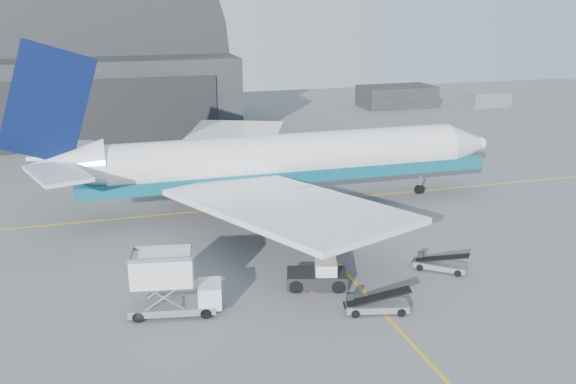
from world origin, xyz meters
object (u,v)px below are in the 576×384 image
object	(u,v)px
belt_loader_b	(440,264)
pushback_tug	(319,276)
belt_loader_a	(376,305)
catering_truck	(171,284)
airliner	(270,161)

from	to	relation	value
belt_loader_b	pushback_tug	bearing A→B (deg)	-141.44
pushback_tug	belt_loader_b	size ratio (longest dim) A/B	1.23
belt_loader_a	belt_loader_b	size ratio (longest dim) A/B	1.17
catering_truck	belt_loader_b	xyz separation A→B (m)	(20.95, 1.21, -1.65)
pushback_tug	belt_loader_a	size ratio (longest dim) A/B	1.06
airliner	belt_loader_b	size ratio (longest dim) A/B	12.40
catering_truck	belt_loader_b	distance (m)	21.05
catering_truck	belt_loader_b	bearing A→B (deg)	13.11
catering_truck	belt_loader_a	xyz separation A→B (m)	(13.29, -3.79, -1.62)
catering_truck	pushback_tug	bearing A→B (deg)	16.25
pushback_tug	catering_truck	bearing A→B (deg)	-156.86
belt_loader_a	belt_loader_b	bearing A→B (deg)	46.71
catering_truck	belt_loader_a	distance (m)	13.92
belt_loader_b	airliner	bearing A→B (deg)	153.49
belt_loader_a	belt_loader_b	distance (m)	9.14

